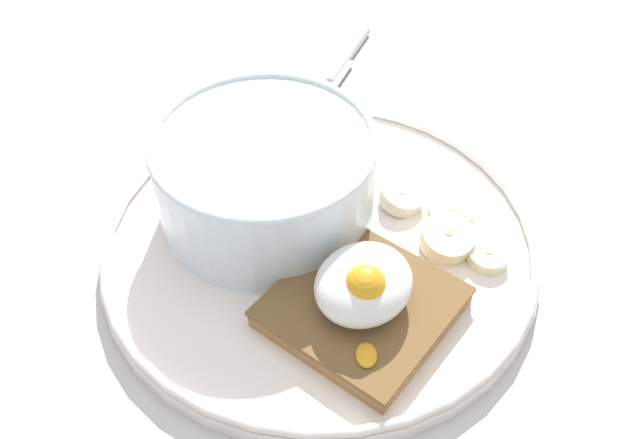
{
  "coord_description": "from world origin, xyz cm",
  "views": [
    {
      "loc": [
        25.32,
        19.05,
        38.03
      ],
      "look_at": [
        0.0,
        0.0,
        5.0
      ],
      "focal_mm": 40.0,
      "sensor_mm": 36.0,
      "label": 1
    }
  ],
  "objects_px": {
    "toast_slice": "(362,306)",
    "banana_slice_front": "(447,239)",
    "poached_egg": "(364,284)",
    "banana_slice_left": "(451,213)",
    "banana_slice_back": "(488,256)",
    "oatmeal_bowl": "(269,174)",
    "banana_slice_right": "(402,197)",
    "knife": "(342,65)"
  },
  "relations": [
    {
      "from": "poached_egg",
      "to": "banana_slice_front",
      "type": "bearing_deg",
      "value": 170.73
    },
    {
      "from": "banana_slice_front",
      "to": "banana_slice_back",
      "type": "xyz_separation_m",
      "value": [
        -0.01,
        0.03,
        -0.0
      ]
    },
    {
      "from": "banana_slice_left",
      "to": "knife",
      "type": "height_order",
      "value": "banana_slice_left"
    },
    {
      "from": "banana_slice_back",
      "to": "banana_slice_right",
      "type": "height_order",
      "value": "banana_slice_right"
    },
    {
      "from": "banana_slice_back",
      "to": "banana_slice_right",
      "type": "distance_m",
      "value": 0.07
    },
    {
      "from": "poached_egg",
      "to": "knife",
      "type": "xyz_separation_m",
      "value": [
        -0.22,
        -0.17,
        -0.04
      ]
    },
    {
      "from": "knife",
      "to": "poached_egg",
      "type": "bearing_deg",
      "value": 38.17
    },
    {
      "from": "banana_slice_left",
      "to": "banana_slice_back",
      "type": "bearing_deg",
      "value": 62.67
    },
    {
      "from": "banana_slice_front",
      "to": "banana_slice_left",
      "type": "relative_size",
      "value": 1.11
    },
    {
      "from": "toast_slice",
      "to": "banana_slice_left",
      "type": "distance_m",
      "value": 0.1
    },
    {
      "from": "banana_slice_front",
      "to": "knife",
      "type": "bearing_deg",
      "value": -126.95
    },
    {
      "from": "poached_egg",
      "to": "oatmeal_bowl",
      "type": "bearing_deg",
      "value": -110.16
    },
    {
      "from": "banana_slice_left",
      "to": "banana_slice_right",
      "type": "height_order",
      "value": "banana_slice_right"
    },
    {
      "from": "oatmeal_bowl",
      "to": "knife",
      "type": "xyz_separation_m",
      "value": [
        -0.18,
        -0.07,
        -0.04
      ]
    },
    {
      "from": "toast_slice",
      "to": "poached_egg",
      "type": "relative_size",
      "value": 1.38
    },
    {
      "from": "oatmeal_bowl",
      "to": "toast_slice",
      "type": "relative_size",
      "value": 1.47
    },
    {
      "from": "banana_slice_left",
      "to": "banana_slice_back",
      "type": "distance_m",
      "value": 0.04
    },
    {
      "from": "banana_slice_front",
      "to": "banana_slice_right",
      "type": "height_order",
      "value": "banana_slice_front"
    },
    {
      "from": "oatmeal_bowl",
      "to": "banana_slice_right",
      "type": "xyz_separation_m",
      "value": [
        -0.06,
        0.07,
        -0.03
      ]
    },
    {
      "from": "banana_slice_right",
      "to": "poached_egg",
      "type": "bearing_deg",
      "value": 18.94
    },
    {
      "from": "banana_slice_left",
      "to": "knife",
      "type": "distance_m",
      "value": 0.2
    },
    {
      "from": "banana_slice_front",
      "to": "banana_slice_back",
      "type": "bearing_deg",
      "value": 102.25
    },
    {
      "from": "oatmeal_bowl",
      "to": "banana_slice_right",
      "type": "bearing_deg",
      "value": 130.4
    },
    {
      "from": "banana_slice_left",
      "to": "oatmeal_bowl",
      "type": "bearing_deg",
      "value": -56.99
    },
    {
      "from": "banana_slice_left",
      "to": "banana_slice_back",
      "type": "relative_size",
      "value": 1.19
    },
    {
      "from": "oatmeal_bowl",
      "to": "banana_slice_back",
      "type": "distance_m",
      "value": 0.15
    },
    {
      "from": "toast_slice",
      "to": "banana_slice_back",
      "type": "height_order",
      "value": "toast_slice"
    },
    {
      "from": "oatmeal_bowl",
      "to": "banana_slice_right",
      "type": "distance_m",
      "value": 0.09
    },
    {
      "from": "banana_slice_back",
      "to": "banana_slice_right",
      "type": "xyz_separation_m",
      "value": [
        -0.01,
        -0.07,
        0.0
      ]
    },
    {
      "from": "knife",
      "to": "oatmeal_bowl",
      "type": "bearing_deg",
      "value": 20.86
    },
    {
      "from": "oatmeal_bowl",
      "to": "banana_slice_front",
      "type": "height_order",
      "value": "oatmeal_bowl"
    },
    {
      "from": "poached_egg",
      "to": "banana_slice_back",
      "type": "height_order",
      "value": "poached_egg"
    },
    {
      "from": "poached_egg",
      "to": "banana_slice_front",
      "type": "height_order",
      "value": "poached_egg"
    },
    {
      "from": "oatmeal_bowl",
      "to": "knife",
      "type": "relative_size",
      "value": 1.19
    },
    {
      "from": "toast_slice",
      "to": "banana_slice_front",
      "type": "xyz_separation_m",
      "value": [
        -0.08,
        0.01,
        0.0
      ]
    },
    {
      "from": "toast_slice",
      "to": "banana_slice_right",
      "type": "relative_size",
      "value": 2.38
    },
    {
      "from": "toast_slice",
      "to": "banana_slice_left",
      "type": "height_order",
      "value": "toast_slice"
    },
    {
      "from": "poached_egg",
      "to": "banana_slice_back",
      "type": "bearing_deg",
      "value": 154.72
    },
    {
      "from": "knife",
      "to": "banana_slice_back",
      "type": "bearing_deg",
      "value": 57.92
    },
    {
      "from": "toast_slice",
      "to": "banana_slice_left",
      "type": "bearing_deg",
      "value": 178.7
    },
    {
      "from": "banana_slice_left",
      "to": "knife",
      "type": "relative_size",
      "value": 0.36
    },
    {
      "from": "toast_slice",
      "to": "knife",
      "type": "distance_m",
      "value": 0.27
    }
  ]
}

